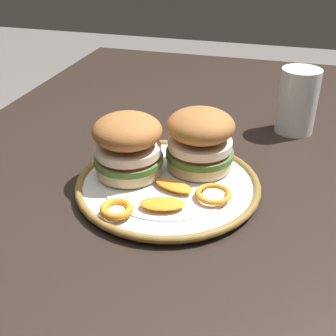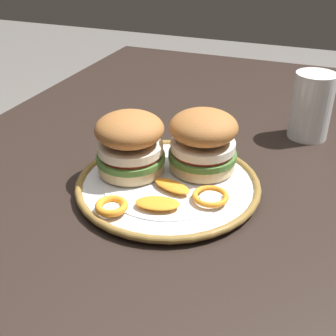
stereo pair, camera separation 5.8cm
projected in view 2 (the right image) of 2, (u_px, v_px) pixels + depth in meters
The scene contains 9 objects.
dining_table at pixel (199, 219), 0.79m from camera, with size 1.45×1.00×0.77m.
dinner_plate at pixel (168, 184), 0.70m from camera, with size 0.30×0.30×0.02m.
sandwich_half_left at pixel (130, 142), 0.70m from camera, with size 0.15×0.15×0.10m.
sandwich_half_right at pixel (204, 141), 0.71m from camera, with size 0.13×0.13×0.10m.
orange_peel_curled at pixel (210, 196), 0.65m from camera, with size 0.07×0.07×0.01m.
orange_peel_strip_long at pixel (172, 186), 0.68m from camera, with size 0.05×0.07×0.01m.
orange_peel_strip_short at pixel (158, 203), 0.64m from camera, with size 0.05×0.07×0.01m.
orange_peel_small_curl at pixel (111, 206), 0.63m from camera, with size 0.07×0.07×0.01m.
drinking_glass at pixel (311, 109), 0.85m from camera, with size 0.08×0.08×0.13m.
Camera 2 is at (-0.61, -0.18, 1.16)m, focal length 46.65 mm.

